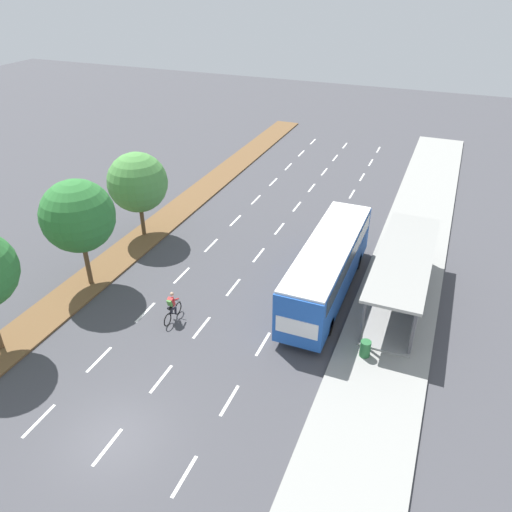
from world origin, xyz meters
TOP-DOWN VIEW (x-y plane):
  - ground_plane at (0.00, 0.00)m, footprint 140.00×140.00m
  - median_strip at (-8.30, 20.00)m, footprint 2.60×52.00m
  - sidewalk_right at (9.25, 20.00)m, footprint 4.50×52.00m
  - lane_divider_left at (-3.50, 17.83)m, footprint 0.14×46.66m
  - lane_divider_center at (0.00, 17.83)m, footprint 0.14×46.66m
  - lane_divider_right at (3.50, 17.83)m, footprint 0.14×46.66m
  - bus_shelter at (9.53, 14.11)m, footprint 2.90×10.27m
  - bus at (5.25, 13.18)m, footprint 2.54×11.29m
  - cyclist at (-1.74, 7.71)m, footprint 0.46×1.82m
  - median_tree_second at (-8.05, 8.85)m, footprint 4.13×4.13m
  - median_tree_third at (-8.52, 15.30)m, footprint 4.02×4.02m
  - trash_bin at (8.45, 8.59)m, footprint 0.52×0.52m

SIDE VIEW (x-z plane):
  - ground_plane at x=0.00m, z-range 0.00..0.00m
  - lane_divider_left at x=-3.50m, z-range 0.00..0.01m
  - lane_divider_center at x=0.00m, z-range 0.00..0.01m
  - lane_divider_right at x=3.50m, z-range 0.00..0.01m
  - median_strip at x=-8.30m, z-range 0.00..0.12m
  - sidewalk_right at x=9.25m, z-range 0.00..0.15m
  - trash_bin at x=8.45m, z-range 0.15..1.00m
  - cyclist at x=-1.74m, z-range -0.06..1.65m
  - bus_shelter at x=9.53m, z-range 0.44..3.30m
  - bus at x=5.25m, z-range 0.38..3.75m
  - median_tree_third at x=-8.52m, z-range 1.06..6.97m
  - median_tree_second at x=-8.05m, z-range 1.29..7.80m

